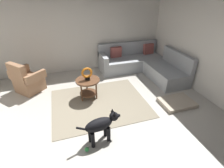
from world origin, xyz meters
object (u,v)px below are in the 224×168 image
object	(u,v)px
sectional_couch	(143,64)
armchair	(27,81)
torus_sculpture	(87,73)
dog	(101,125)
side_table	(88,84)
dog_toy_ball	(87,149)
dog_bed_mat	(177,102)

from	to	relation	value
sectional_couch	armchair	distance (m)	3.57
torus_sculpture	dog	distance (m)	1.53
sectional_couch	torus_sculpture	xyz separation A→B (m)	(-2.04, -1.01, 0.42)
sectional_couch	side_table	size ratio (longest dim) A/B	3.75
sectional_couch	dog	xyz separation A→B (m)	(-2.08, -2.50, 0.09)
side_table	dog_toy_ball	distance (m)	1.73
side_table	dog	xyz separation A→B (m)	(-0.03, -1.49, -0.04)
armchair	dog	distance (m)	2.76
armchair	dog_bed_mat	bearing A→B (deg)	21.03
side_table	dog_toy_ball	bearing A→B (deg)	-101.80
armchair	side_table	xyz separation A→B (m)	(1.52, -0.84, 0.09)
dog	dog_toy_ball	world-z (taller)	dog
sectional_couch	armchair	size ratio (longest dim) A/B	2.26
torus_sculpture	dog_toy_ball	distance (m)	1.82
armchair	torus_sculpture	xyz separation A→B (m)	(1.52, -0.84, 0.39)
armchair	dog_toy_ball	xyz separation A→B (m)	(1.17, -2.49, -0.28)
dog_bed_mat	dog	size ratio (longest dim) A/B	0.95
armchair	dog	world-z (taller)	armchair
dog_bed_mat	dog_toy_ball	world-z (taller)	dog_bed_mat
side_table	torus_sculpture	xyz separation A→B (m)	(0.00, 0.00, 0.29)
torus_sculpture	dog_toy_ball	size ratio (longest dim) A/B	4.10
armchair	side_table	distance (m)	1.74
sectional_couch	dog_toy_ball	bearing A→B (deg)	-131.89
dog_bed_mat	dog	world-z (taller)	dog
dog_bed_mat	dog_toy_ball	xyz separation A→B (m)	(-2.38, -0.72, -0.01)
armchair	dog	xyz separation A→B (m)	(1.49, -2.33, 0.05)
sectional_couch	side_table	bearing A→B (deg)	-153.73
side_table	dog_bed_mat	distance (m)	2.27
dog_bed_mat	torus_sculpture	bearing A→B (deg)	155.41
armchair	side_table	world-z (taller)	armchair
sectional_couch	side_table	xyz separation A→B (m)	(-2.04, -1.01, 0.13)
armchair	torus_sculpture	distance (m)	1.78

